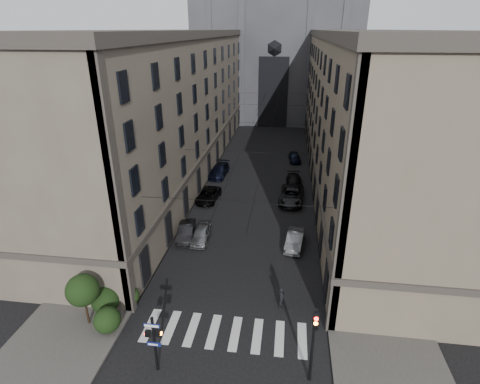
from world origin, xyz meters
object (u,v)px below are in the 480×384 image
at_px(car_right_near, 295,240).
at_px(car_right_far, 295,157).
at_px(car_left_far, 219,171).
at_px(car_right_midfar, 294,182).
at_px(car_right_midnear, 292,195).
at_px(traffic_light_right, 314,338).
at_px(car_left_near, 201,234).
at_px(pedestrian_signal_left, 154,340).
at_px(gothic_tower, 277,35).
at_px(car_left_midnear, 186,232).
at_px(car_left_midfar, 208,195).
at_px(pedestrian, 282,298).

bearing_deg(car_right_near, car_right_far, 97.36).
height_order(car_left_far, car_right_midfar, car_left_far).
xyz_separation_m(car_right_midnear, car_right_far, (0.38, 15.07, -0.13)).
distance_m(traffic_light_right, car_left_near, 17.92).
bearing_deg(pedestrian_signal_left, traffic_light_right, 2.64).
distance_m(gothic_tower, car_right_far, 37.49).
relative_size(car_left_near, car_left_midnear, 0.97).
bearing_deg(car_left_near, car_left_far, 93.94).
distance_m(car_left_near, car_left_midnear, 1.59).
distance_m(car_left_midfar, car_right_far, 19.11).
xyz_separation_m(car_left_midfar, pedestrian, (9.32, -17.82, 0.20)).
bearing_deg(car_left_near, traffic_light_right, -57.14).
relative_size(car_left_far, car_right_far, 1.31).
relative_size(car_left_near, car_left_far, 0.76).
relative_size(pedestrian_signal_left, car_right_midnear, 0.67).
bearing_deg(pedestrian_signal_left, car_left_far, 93.98).
relative_size(car_left_near, pedestrian, 2.32).
bearing_deg(car_right_midfar, pedestrian_signal_left, -109.52).
xyz_separation_m(gothic_tower, car_left_far, (-5.78, -40.82, -17.02)).
bearing_deg(car_left_midfar, car_right_midfar, 33.11).
bearing_deg(car_left_near, car_left_midnear, 172.48).
relative_size(gothic_tower, traffic_light_right, 11.15).
height_order(pedestrian_signal_left, car_right_far, pedestrian_signal_left).
height_order(car_right_midfar, pedestrian, pedestrian).
relative_size(car_left_midnear, car_right_far, 1.03).
distance_m(car_right_near, car_right_far, 25.18).
height_order(car_right_midnear, car_right_far, car_right_midnear).
bearing_deg(car_left_midnear, car_right_midnear, 36.89).
height_order(car_left_midfar, car_right_midfar, car_right_midfar).
bearing_deg(gothic_tower, car_left_far, -98.07).
distance_m(car_left_midnear, car_left_midfar, 9.00).
relative_size(pedestrian_signal_left, car_right_far, 0.98).
height_order(traffic_light_right, car_right_far, traffic_light_right).
relative_size(traffic_light_right, car_right_midfar, 1.07).
xyz_separation_m(car_right_near, pedestrian, (-0.98, -8.75, 0.17)).
bearing_deg(car_left_midnear, car_left_midfar, 80.56).
height_order(car_left_midnear, car_right_far, car_right_far).
relative_size(pedestrian_signal_left, traffic_light_right, 0.77).
distance_m(car_left_near, car_right_midnear, 13.36).
bearing_deg(car_right_far, car_left_midfar, -128.72).
height_order(car_left_near, car_right_far, car_right_far).
distance_m(car_left_far, pedestrian, 27.83).
distance_m(car_left_near, car_right_midfar, 17.33).
xyz_separation_m(car_left_midnear, car_right_midfar, (10.55, 14.64, 0.01)).
bearing_deg(car_left_midnear, car_left_far, 82.16).
distance_m(car_right_far, pedestrian, 33.94).
xyz_separation_m(pedestrian_signal_left, car_left_midfar, (-2.05, 24.32, -1.64)).
distance_m(car_right_midnear, pedestrian, 18.86).
bearing_deg(car_right_far, car_right_midfar, -96.32).
height_order(pedestrian_signal_left, car_left_midfar, pedestrian_signal_left).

